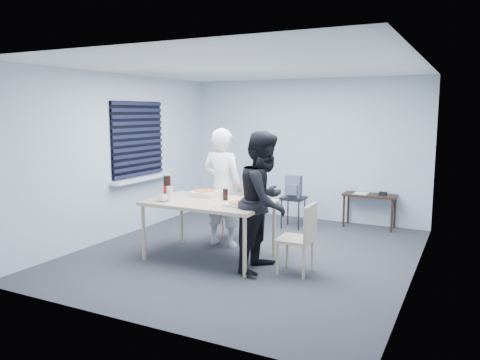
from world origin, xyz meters
The scene contains 19 objects.
room centered at (-2.20, 0.40, 1.44)m, with size 5.00×5.00×5.00m.
dining_table centered at (-0.36, -0.44, 0.75)m, with size 1.65×1.05×0.80m.
chair_far centered at (-0.58, 0.56, 0.51)m, with size 0.42×0.42×0.89m.
chair_right centered at (0.99, -0.47, 0.51)m, with size 0.42×0.42×0.89m.
person_white centered at (-0.50, 0.19, 0.89)m, with size 0.65×0.42×1.77m, color silver.
person_black centered at (0.50, -0.52, 0.89)m, with size 0.86×0.47×1.77m, color black.
side_table centered at (1.26, 2.28, 0.51)m, with size 0.89×0.40×0.59m.
stool centered at (0.08, 1.68, 0.43)m, with size 0.39×0.39×0.54m.
backpack centered at (0.08, 1.67, 0.73)m, with size 0.27×0.20×0.37m.
pizza_box_a centered at (-0.59, -0.16, 0.85)m, with size 0.35×0.35×0.09m.
pizza_box_b centered at (0.15, -0.54, 0.83)m, with size 0.34×0.34×0.05m.
mug_a centered at (-0.89, -0.75, 0.85)m, with size 0.12×0.12×0.10m, color white.
mug_b centered at (-0.30, -0.14, 0.85)m, with size 0.10×0.10×0.09m, color white.
cola_glass centered at (-0.19, -0.29, 0.88)m, with size 0.07×0.07×0.16m, color black.
soda_bottle centered at (-0.92, -0.62, 0.97)m, with size 0.11×0.11×0.33m.
plastic_cups centered at (-0.84, -0.68, 0.90)m, with size 0.08×0.08×0.19m, color silver.
rubber_band centered at (-0.09, -0.77, 0.81)m, with size 0.05×0.05×0.00m, color red.
papers centered at (1.11, 2.28, 0.60)m, with size 0.22×0.30×0.01m, color white.
black_box centered at (1.48, 2.27, 0.62)m, with size 0.13×0.09×0.06m, color black.
Camera 1 is at (2.83, -5.83, 2.02)m, focal length 35.00 mm.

